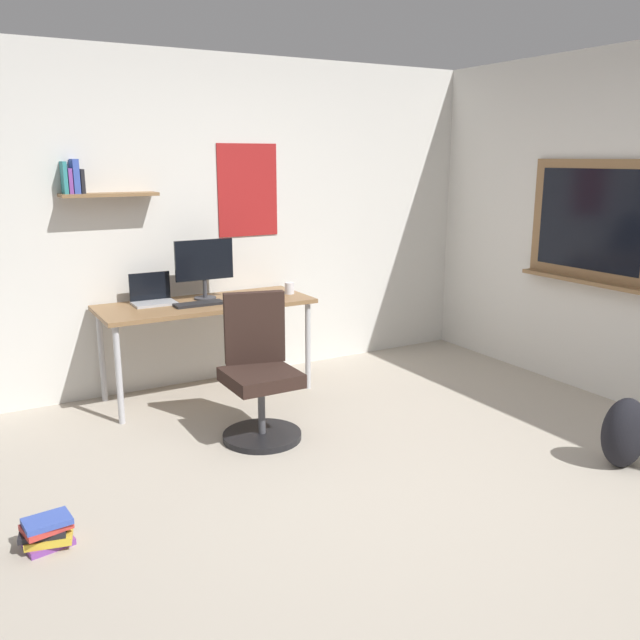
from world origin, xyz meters
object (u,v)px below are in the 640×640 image
at_px(desk, 206,311).
at_px(keyboard, 199,304).
at_px(monitor_primary, 204,265).
at_px(coffee_mug, 289,288).
at_px(office_chair, 259,377).
at_px(computer_mouse, 234,299).
at_px(backpack, 625,433).
at_px(book_stack_on_floor, 47,532).
at_px(laptop, 153,296).

height_order(desk, keyboard, keyboard).
distance_m(desk, keyboard, 0.14).
bearing_deg(monitor_primary, coffee_mug, -11.52).
relative_size(office_chair, monitor_primary, 2.05).
bearing_deg(computer_mouse, desk, 157.99).
height_order(computer_mouse, backpack, computer_mouse).
bearing_deg(book_stack_on_floor, computer_mouse, 43.68).
relative_size(monitor_primary, coffee_mug, 5.04).
distance_m(office_chair, coffee_mug, 1.20).
height_order(desk, computer_mouse, computer_mouse).
relative_size(laptop, book_stack_on_floor, 1.19).
relative_size(computer_mouse, coffee_mug, 1.13).
relative_size(desk, office_chair, 1.69).
distance_m(keyboard, coffee_mug, 0.79).
bearing_deg(desk, book_stack_on_floor, -131.15).
distance_m(desk, laptop, 0.41).
xyz_separation_m(laptop, coffee_mug, (1.06, -0.18, -0.01)).
xyz_separation_m(desk, laptop, (-0.36, 0.15, 0.12)).
bearing_deg(keyboard, laptop, 140.30).
xyz_separation_m(desk, office_chair, (0.01, -0.93, -0.26)).
relative_size(office_chair, coffee_mug, 10.33).
height_order(laptop, backpack, laptop).
distance_m(desk, monitor_primary, 0.36).
bearing_deg(laptop, computer_mouse, -22.58).
relative_size(office_chair, keyboard, 2.57).
bearing_deg(computer_mouse, laptop, 157.42).
bearing_deg(monitor_primary, keyboard, -123.05).
xyz_separation_m(desk, coffee_mug, (0.70, -0.03, 0.11)).
bearing_deg(laptop, keyboard, -39.70).
relative_size(desk, backpack, 3.72).
bearing_deg(book_stack_on_floor, laptop, 59.13).
relative_size(keyboard, backpack, 0.86).
distance_m(monitor_primary, computer_mouse, 0.35).
relative_size(office_chair, computer_mouse, 9.13).
distance_m(laptop, book_stack_on_floor, 2.21).
bearing_deg(monitor_primary, laptop, 173.15).
distance_m(monitor_primary, coffee_mug, 0.71).
bearing_deg(office_chair, computer_mouse, 77.50).
relative_size(desk, book_stack_on_floor, 6.18).
bearing_deg(desk, backpack, -55.11).
distance_m(office_chair, computer_mouse, 0.94).
bearing_deg(computer_mouse, backpack, -57.52).
xyz_separation_m(office_chair, keyboard, (-0.09, 0.85, 0.34)).
height_order(monitor_primary, computer_mouse, monitor_primary).
height_order(office_chair, laptop, laptop).
relative_size(office_chair, book_stack_on_floor, 3.65).
xyz_separation_m(office_chair, book_stack_on_floor, (-1.44, -0.71, -0.33)).
height_order(laptop, book_stack_on_floor, laptop).
bearing_deg(office_chair, coffee_mug, 52.44).
bearing_deg(book_stack_on_floor, office_chair, 26.16).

